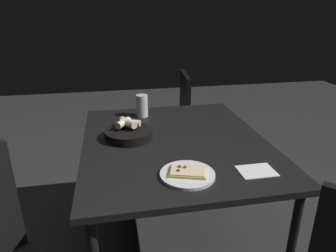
# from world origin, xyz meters

# --- Properties ---
(ground) EXTENTS (8.00, 8.00, 0.00)m
(ground) POSITION_xyz_m (0.00, 0.00, 0.00)
(ground) COLOR #2A2A2A
(dining_table) EXTENTS (0.99, 1.18, 0.75)m
(dining_table) POSITION_xyz_m (0.00, 0.00, 0.69)
(dining_table) COLOR black
(dining_table) RESTS_ON ground
(pizza_plate) EXTENTS (0.24, 0.24, 0.04)m
(pizza_plate) POSITION_xyz_m (-0.03, -0.39, 0.76)
(pizza_plate) COLOR white
(pizza_plate) RESTS_ON dining_table
(bread_basket) EXTENTS (0.26, 0.26, 0.10)m
(bread_basket) POSITION_xyz_m (-0.24, 0.08, 0.78)
(bread_basket) COLOR black
(bread_basket) RESTS_ON dining_table
(beer_glass) EXTENTS (0.08, 0.08, 0.15)m
(beer_glass) POSITION_xyz_m (-0.13, 0.42, 0.82)
(beer_glass) COLOR silver
(beer_glass) RESTS_ON dining_table
(napkin) EXTENTS (0.16, 0.12, 0.00)m
(napkin) POSITION_xyz_m (0.29, -0.41, 0.75)
(napkin) COLOR white
(napkin) RESTS_ON dining_table
(chair_near) EXTENTS (0.48, 0.48, 0.91)m
(chair_near) POSITION_xyz_m (0.18, 0.98, 0.51)
(chair_near) COLOR black
(chair_near) RESTS_ON ground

